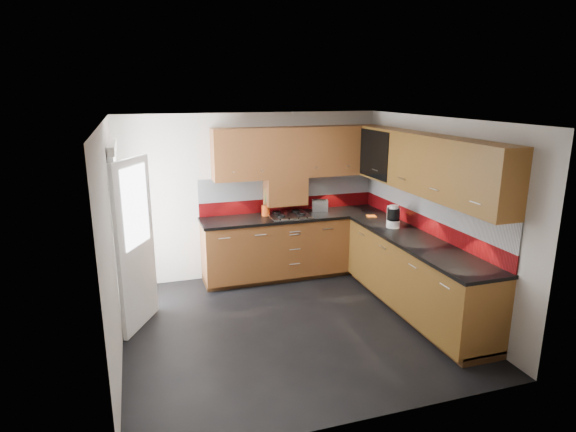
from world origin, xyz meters
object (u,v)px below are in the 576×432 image
object	(u,v)px
gas_hob	(289,215)
food_processor	(393,217)
toaster	(320,205)
utensil_pot	(266,209)

from	to	relation	value
gas_hob	food_processor	bearing A→B (deg)	-40.86
toaster	food_processor	bearing A→B (deg)	-62.12
gas_hob	food_processor	size ratio (longest dim) A/B	1.94
toaster	food_processor	xyz separation A→B (m)	(0.60, -1.13, 0.05)
toaster	food_processor	distance (m)	1.28
food_processor	utensil_pot	bearing A→B (deg)	142.55
gas_hob	food_processor	world-z (taller)	food_processor
gas_hob	utensil_pot	distance (m)	0.35
utensil_pot	gas_hob	bearing A→B (deg)	-22.12
utensil_pot	toaster	bearing A→B (deg)	1.30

